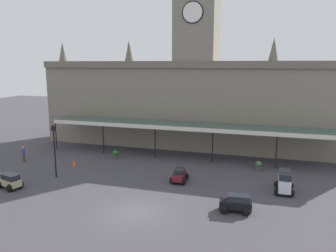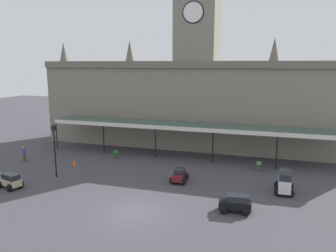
{
  "view_description": "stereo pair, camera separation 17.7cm",
  "coord_description": "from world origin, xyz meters",
  "px_view_note": "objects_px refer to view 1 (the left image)",
  "views": [
    {
      "loc": [
        8.73,
        -20.37,
        10.41
      ],
      "look_at": [
        0.0,
        8.04,
        4.8
      ],
      "focal_mm": 35.6,
      "sensor_mm": 36.0,
      "label": 1
    },
    {
      "loc": [
        8.89,
        -20.32,
        10.41
      ],
      "look_at": [
        0.0,
        8.04,
        4.8
      ],
      "focal_mm": 35.6,
      "sensor_mm": 36.0,
      "label": 2
    }
  ],
  "objects_px": {
    "car_maroon_sedan": "(179,176)",
    "car_black_estate": "(236,204)",
    "victorian_lamppost": "(54,145)",
    "planter_forecourt_centre": "(115,154)",
    "car_white_van": "(284,183)",
    "pedestrian_near_entrance": "(23,153)",
    "planter_by_canopy": "(259,166)",
    "car_beige_estate": "(10,182)",
    "traffic_cone": "(74,162)"
  },
  "relations": [
    {
      "from": "planter_forecourt_centre",
      "to": "car_white_van",
      "type": "bearing_deg",
      "value": -15.54
    },
    {
      "from": "car_black_estate",
      "to": "planter_by_canopy",
      "type": "distance_m",
      "value": 10.19
    },
    {
      "from": "victorian_lamppost",
      "to": "planter_forecourt_centre",
      "type": "bearing_deg",
      "value": 70.35
    },
    {
      "from": "car_black_estate",
      "to": "traffic_cone",
      "type": "xyz_separation_m",
      "value": [
        -17.14,
        6.18,
        -0.22
      ]
    },
    {
      "from": "pedestrian_near_entrance",
      "to": "planter_by_canopy",
      "type": "xyz_separation_m",
      "value": [
        24.29,
        4.28,
        -0.42
      ]
    },
    {
      "from": "victorian_lamppost",
      "to": "car_white_van",
      "type": "bearing_deg",
      "value": 6.51
    },
    {
      "from": "pedestrian_near_entrance",
      "to": "victorian_lamppost",
      "type": "relative_size",
      "value": 0.34
    },
    {
      "from": "pedestrian_near_entrance",
      "to": "victorian_lamppost",
      "type": "height_order",
      "value": "victorian_lamppost"
    },
    {
      "from": "car_maroon_sedan",
      "to": "traffic_cone",
      "type": "bearing_deg",
      "value": 173.03
    },
    {
      "from": "car_beige_estate",
      "to": "planter_by_canopy",
      "type": "bearing_deg",
      "value": 29.14
    },
    {
      "from": "car_white_van",
      "to": "pedestrian_near_entrance",
      "type": "relative_size",
      "value": 1.44
    },
    {
      "from": "car_black_estate",
      "to": "planter_forecourt_centre",
      "type": "xyz_separation_m",
      "value": [
        -14.18,
        9.76,
        -0.07
      ]
    },
    {
      "from": "car_black_estate",
      "to": "planter_forecourt_centre",
      "type": "bearing_deg",
      "value": 145.45
    },
    {
      "from": "car_black_estate",
      "to": "car_white_van",
      "type": "relative_size",
      "value": 0.96
    },
    {
      "from": "car_maroon_sedan",
      "to": "victorian_lamppost",
      "type": "bearing_deg",
      "value": -169.1
    },
    {
      "from": "car_black_estate",
      "to": "traffic_cone",
      "type": "height_order",
      "value": "car_black_estate"
    },
    {
      "from": "pedestrian_near_entrance",
      "to": "traffic_cone",
      "type": "height_order",
      "value": "pedestrian_near_entrance"
    },
    {
      "from": "car_beige_estate",
      "to": "planter_forecourt_centre",
      "type": "relative_size",
      "value": 2.51
    },
    {
      "from": "car_beige_estate",
      "to": "car_maroon_sedan",
      "type": "bearing_deg",
      "value": 23.38
    },
    {
      "from": "car_black_estate",
      "to": "planter_forecourt_centre",
      "type": "relative_size",
      "value": 2.41
    },
    {
      "from": "planter_by_canopy",
      "to": "car_maroon_sedan",
      "type": "bearing_deg",
      "value": -141.05
    },
    {
      "from": "victorian_lamppost",
      "to": "planter_by_canopy",
      "type": "distance_m",
      "value": 19.61
    },
    {
      "from": "car_beige_estate",
      "to": "planter_by_canopy",
      "type": "distance_m",
      "value": 22.84
    },
    {
      "from": "planter_forecourt_centre",
      "to": "traffic_cone",
      "type": "bearing_deg",
      "value": -129.6
    },
    {
      "from": "victorian_lamppost",
      "to": "planter_by_canopy",
      "type": "height_order",
      "value": "victorian_lamppost"
    },
    {
      "from": "victorian_lamppost",
      "to": "planter_forecourt_centre",
      "type": "xyz_separation_m",
      "value": [
        2.56,
        7.18,
        -2.59
      ]
    },
    {
      "from": "car_maroon_sedan",
      "to": "car_black_estate",
      "type": "xyz_separation_m",
      "value": [
        5.46,
        -4.76,
        0.06
      ]
    },
    {
      "from": "car_beige_estate",
      "to": "planter_by_canopy",
      "type": "height_order",
      "value": "car_beige_estate"
    },
    {
      "from": "car_maroon_sedan",
      "to": "traffic_cone",
      "type": "height_order",
      "value": "car_maroon_sedan"
    },
    {
      "from": "pedestrian_near_entrance",
      "to": "car_beige_estate",
      "type": "bearing_deg",
      "value": -57.57
    },
    {
      "from": "car_maroon_sedan",
      "to": "planter_by_canopy",
      "type": "distance_m",
      "value": 8.54
    },
    {
      "from": "car_maroon_sedan",
      "to": "victorian_lamppost",
      "type": "height_order",
      "value": "victorian_lamppost"
    },
    {
      "from": "car_black_estate",
      "to": "victorian_lamppost",
      "type": "xyz_separation_m",
      "value": [
        -16.74,
        2.58,
        2.52
      ]
    },
    {
      "from": "car_white_van",
      "to": "traffic_cone",
      "type": "distance_m",
      "value": 20.58
    },
    {
      "from": "car_black_estate",
      "to": "pedestrian_near_entrance",
      "type": "height_order",
      "value": "pedestrian_near_entrance"
    },
    {
      "from": "traffic_cone",
      "to": "planter_by_canopy",
      "type": "height_order",
      "value": "planter_by_canopy"
    },
    {
      "from": "victorian_lamppost",
      "to": "traffic_cone",
      "type": "relative_size",
      "value": 7.12
    },
    {
      "from": "car_white_van",
      "to": "traffic_cone",
      "type": "height_order",
      "value": "car_white_van"
    },
    {
      "from": "car_maroon_sedan",
      "to": "car_black_estate",
      "type": "height_order",
      "value": "car_black_estate"
    },
    {
      "from": "planter_by_canopy",
      "to": "victorian_lamppost",
      "type": "bearing_deg",
      "value": -157.18
    },
    {
      "from": "car_black_estate",
      "to": "planter_by_canopy",
      "type": "xyz_separation_m",
      "value": [
        1.17,
        10.12,
        -0.07
      ]
    },
    {
      "from": "planter_by_canopy",
      "to": "car_beige_estate",
      "type": "bearing_deg",
      "value": -150.86
    },
    {
      "from": "car_beige_estate",
      "to": "pedestrian_near_entrance",
      "type": "xyz_separation_m",
      "value": [
        -4.35,
        6.84,
        0.34
      ]
    },
    {
      "from": "planter_forecourt_centre",
      "to": "pedestrian_near_entrance",
      "type": "bearing_deg",
      "value": -156.31
    },
    {
      "from": "traffic_cone",
      "to": "victorian_lamppost",
      "type": "bearing_deg",
      "value": -83.7
    },
    {
      "from": "victorian_lamppost",
      "to": "car_black_estate",
      "type": "bearing_deg",
      "value": -8.77
    },
    {
      "from": "car_black_estate",
      "to": "traffic_cone",
      "type": "bearing_deg",
      "value": 160.17
    },
    {
      "from": "planter_by_canopy",
      "to": "car_white_van",
      "type": "bearing_deg",
      "value": -67.1
    },
    {
      "from": "car_white_van",
      "to": "planter_by_canopy",
      "type": "height_order",
      "value": "car_white_van"
    },
    {
      "from": "victorian_lamppost",
      "to": "planter_forecourt_centre",
      "type": "relative_size",
      "value": 5.17
    }
  ]
}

